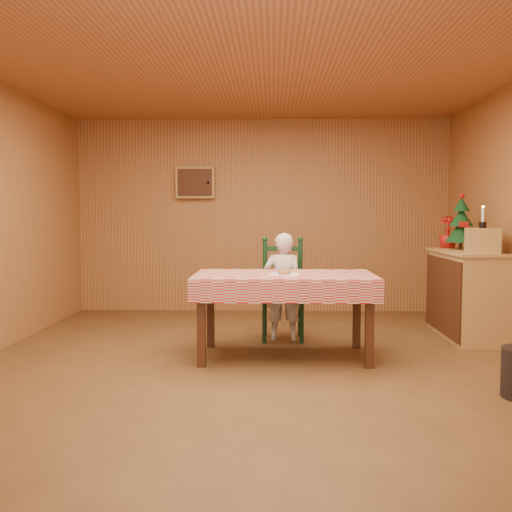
{
  "coord_description": "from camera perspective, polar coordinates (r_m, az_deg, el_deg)",
  "views": [
    {
      "loc": [
        0.15,
        -4.76,
        1.3
      ],
      "look_at": [
        0.0,
        0.2,
        0.95
      ],
      "focal_mm": 40.0,
      "sensor_mm": 36.0,
      "label": 1
    }
  ],
  "objects": [
    {
      "name": "napkin",
      "position": [
        5.17,
        2.86,
        -1.84
      ],
      "size": [
        0.3,
        0.3,
        0.0
      ],
      "primitive_type": "cube",
      "rotation": [
        0.0,
        0.0,
        -0.16
      ],
      "color": "white",
      "rests_on": "dining_table"
    },
    {
      "name": "shelf_unit",
      "position": [
        6.51,
        20.28,
        -3.58
      ],
      "size": [
        0.54,
        1.24,
        0.93
      ],
      "color": "tan",
      "rests_on": "ground"
    },
    {
      "name": "seated_child",
      "position": [
        5.97,
        2.7,
        -3.07
      ],
      "size": [
        0.41,
        0.27,
        1.12
      ],
      "primitive_type": "imported",
      "rotation": [
        0.0,
        0.0,
        3.14
      ],
      "color": "silver",
      "rests_on": "ground"
    },
    {
      "name": "flower_arrangement",
      "position": [
        6.97,
        18.65,
        2.32
      ],
      "size": [
        0.24,
        0.24,
        0.38
      ],
      "primitive_type": "imported",
      "rotation": [
        0.0,
        0.0,
        -0.13
      ],
      "color": "#AD1210",
      "rests_on": "shelf_unit"
    },
    {
      "name": "crate",
      "position": [
        6.09,
        21.69,
        1.44
      ],
      "size": [
        0.35,
        0.35,
        0.25
      ],
      "primitive_type": "cube",
      "rotation": [
        0.0,
        0.0,
        -0.19
      ],
      "color": "tan",
      "rests_on": "shelf_unit"
    },
    {
      "name": "donut",
      "position": [
        5.17,
        2.86,
        -1.59
      ],
      "size": [
        0.15,
        0.15,
        0.04
      ],
      "primitive_type": "torus",
      "rotation": [
        0.0,
        0.0,
        0.28
      ],
      "color": "#B47B40",
      "rests_on": "napkin"
    },
    {
      "name": "cabin_walls",
      "position": [
        5.32,
        0.08,
        9.69
      ],
      "size": [
        5.1,
        6.05,
        2.65
      ],
      "color": "#A9713D",
      "rests_on": "ground"
    },
    {
      "name": "ladder_chair",
      "position": [
        6.04,
        2.69,
        -3.56
      ],
      "size": [
        0.44,
        0.4,
        1.08
      ],
      "color": "black",
      "rests_on": "ground"
    },
    {
      "name": "christmas_tree",
      "position": [
        6.7,
        19.82,
        3.03
      ],
      "size": [
        0.34,
        0.34,
        0.62
      ],
      "color": "#452412",
      "rests_on": "shelf_unit"
    },
    {
      "name": "ground",
      "position": [
        4.94,
        -0.07,
        -11.23
      ],
      "size": [
        6.0,
        6.0,
        0.0
      ],
      "primitive_type": "plane",
      "color": "brown",
      "rests_on": "ground"
    },
    {
      "name": "candle_set",
      "position": [
        6.09,
        21.73,
        3.22
      ],
      "size": [
        0.07,
        0.07,
        0.22
      ],
      "color": "black",
      "rests_on": "crate"
    },
    {
      "name": "dining_table",
      "position": [
        5.23,
        2.84,
        -2.7
      ],
      "size": [
        1.66,
        0.96,
        0.77
      ],
      "color": "#452412",
      "rests_on": "ground"
    }
  ]
}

